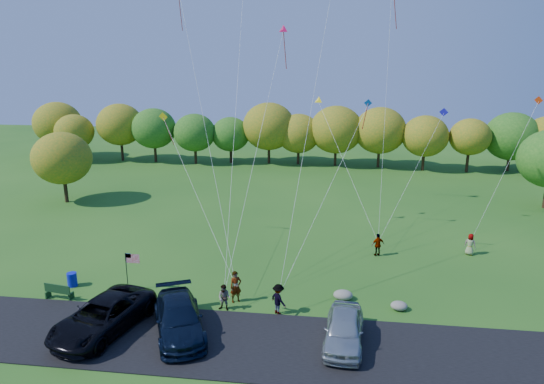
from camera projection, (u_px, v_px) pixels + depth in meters
The scene contains 16 objects.
ground at pixel (259, 305), 27.95m from camera, with size 140.00×140.00×0.00m, color #235618.
asphalt_lane at pixel (247, 344), 24.12m from camera, with size 44.00×6.00×0.06m, color black.
treeline at pixel (302, 131), 61.24m from camera, with size 75.46×27.56×8.54m.
minivan_dark at pixel (103, 316), 24.99m from camera, with size 2.84×6.17×1.71m, color black.
minivan_navy at pixel (179, 318), 24.83m from camera, with size 2.31×5.68×1.65m, color black.
minivan_silver at pixel (344, 329), 23.90m from camera, with size 1.88×4.68×1.60m, color #A9B0B4.
flyer_a at pixel (236, 287), 28.10m from camera, with size 0.69×0.46×1.91m, color #4C4C59.
flyer_b at pixel (224, 298), 27.21m from camera, with size 0.75×0.58×1.54m, color #4C4C59.
flyer_c at pixel (278, 299), 26.80m from camera, with size 1.14×0.65×1.76m, color #4C4C59.
flyer_d at pixel (378, 245), 34.71m from camera, with size 0.98×0.41×1.67m, color #4C4C59.
flyer_e at pixel (470, 244), 34.90m from camera, with size 0.77×0.50×1.58m, color #4C4C59.
park_bench at pixel (58, 291), 28.51m from camera, with size 1.75×0.57×0.97m.
trash_barrel at pixel (72, 280), 30.17m from camera, with size 0.59×0.59×0.88m, color #0C16BD.
flag_assembly at pixel (130, 263), 29.27m from camera, with size 0.90×0.59×2.44m.
boulder_near at pixel (343, 295), 28.54m from camera, with size 1.13×0.89×0.57m, color gray.
boulder_far at pixel (399, 306), 27.38m from camera, with size 0.94×0.79×0.49m, color gray.
Camera 1 is at (3.96, -24.87, 13.80)m, focal length 32.00 mm.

